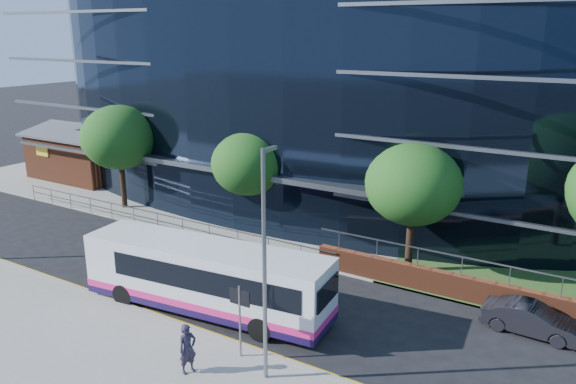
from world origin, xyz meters
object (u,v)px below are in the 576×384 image
Objects in this scene: brick_pavilion at (88,154)px; tree_far_b at (248,164)px; tree_far_c at (413,185)px; streetlight_east at (265,261)px; parked_car at (532,319)px; street_sign at (240,306)px; pedestrian at (188,349)px; city_bus at (208,278)px; tree_far_a at (119,137)px.

brick_pavilion is 1.42× the size of tree_far_b.
tree_far_c is at bearing -8.82° from brick_pavilion.
streetlight_east is (-1.00, -11.17, -0.10)m from tree_far_c.
parked_car is at bearing 48.38° from streetlight_east.
brick_pavilion is 19.55m from tree_far_b.
street_sign is 2.80m from streetlight_east.
brick_pavilion is 30.62m from pedestrian.
tree_far_b is (19.00, -4.00, 2.27)m from brick_pavilion.
tree_far_b is 14.74m from streetlight_east.
tree_far_b is 10.02m from tree_far_c.
city_bus reaches higher than street_sign.
street_sign is at bearing 133.30° from parked_car.
parked_car is 13.40m from pedestrian.
street_sign is 0.25× the size of city_bus.
streetlight_east is at bearing -52.37° from tree_far_b.
brick_pavilion is at bearing 150.35° from street_sign.
pedestrian is (-0.95, -1.77, -1.09)m from street_sign.
streetlight_east reaches higher than tree_far_c.
tree_far_b is 3.34× the size of pedestrian.
tree_far_c is at bearing 0.00° from tree_far_a.
street_sign is 0.43× the size of tree_far_c.
tree_far_a reaches higher than street_sign.
tree_far_a is 0.87× the size of streetlight_east.
street_sign is 11.14m from tree_far_c.
pedestrian is at bearing 136.36° from parked_car.
brick_pavilion is 26.51m from city_bus.
street_sign is at bearing -31.17° from tree_far_a.
streetlight_east reaches higher than pedestrian.
pedestrian is (-2.45, -1.18, -3.38)m from streetlight_east.
street_sign is 0.35× the size of streetlight_east.
tree_far_b reaches higher than pedestrian.
streetlight_east is at bearing -29.24° from brick_pavilion.
tree_far_c is 1.73× the size of parked_car.
street_sign is at bearing 158.64° from streetlight_east.
tree_far_b is at bearing 2.86° from tree_far_a.
tree_far_c is 0.58× the size of city_bus.
tree_far_a is at bearing -177.14° from tree_far_b.
tree_far_c reaches higher than street_sign.
tree_far_b is 14.77m from pedestrian.
tree_far_c is (20.00, 0.00, -0.33)m from tree_far_a.
city_bus is at bearing 116.22° from parked_car.
tree_far_b is 0.76× the size of streetlight_east.
brick_pavilion is 1.32× the size of tree_far_c.
brick_pavilion is at bearing 144.85° from city_bus.
tree_far_c is at bearing 49.01° from city_bus.
pedestrian is at bearing -105.62° from tree_far_c.
tree_far_a is 21.00m from pedestrian.
tree_far_b reaches higher than street_sign.
tree_far_a is at bearing 143.35° from city_bus.
tree_far_a is (-17.50, 10.59, 2.71)m from street_sign.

